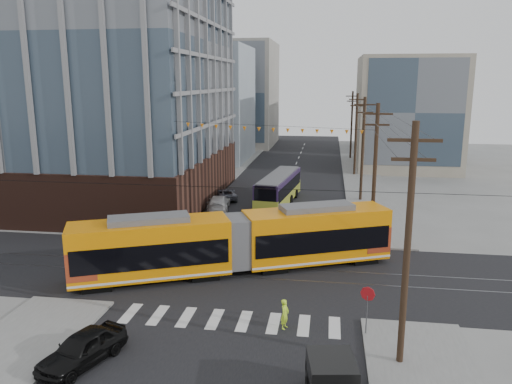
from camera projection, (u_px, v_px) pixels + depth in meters
ground at (239, 297)px, 29.71m from camera, size 160.00×160.00×0.00m
office_building at (70, 64)px, 51.95m from camera, size 30.00×25.00×28.60m
bg_bldg_nw_near at (193, 104)px, 80.39m from camera, size 18.00×16.00×18.00m
bg_bldg_ne_near at (407, 113)px, 72.03m from camera, size 14.00×14.00×16.00m
bg_bldg_nw_far at (234, 94)px, 99.05m from camera, size 16.00×18.00×20.00m
bg_bldg_ne_far at (402, 112)px, 91.27m from camera, size 16.00×16.00×14.00m
utility_pole_near at (407, 249)px, 21.51m from camera, size 0.30×0.30×11.00m
utility_pole_far at (352, 125)px, 81.37m from camera, size 0.30×0.30×11.00m
streetcar at (237, 242)px, 33.28m from camera, size 20.79×11.35×4.12m
city_bus at (279, 189)px, 51.82m from camera, size 3.84×11.59×3.22m
black_sedan at (82, 348)px, 22.55m from camera, size 3.21×4.78×1.51m
parked_car_silver at (206, 225)px, 41.46m from camera, size 3.68×5.35×1.67m
parked_car_white at (219, 203)px, 49.75m from camera, size 2.59×5.15×1.43m
parked_car_grey at (227, 194)px, 54.05m from camera, size 3.13×4.70×1.20m
pedestrian at (285, 314)px, 25.78m from camera, size 0.56×0.68×1.60m
stop_sign at (367, 313)px, 24.91m from camera, size 0.98×0.98×2.48m
jersey_barrier at (368, 237)px, 39.84m from camera, size 1.98×4.10×0.80m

